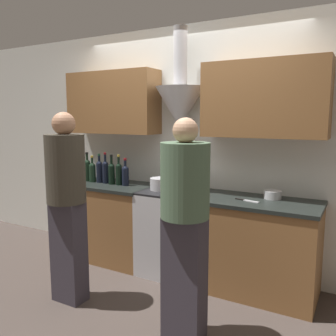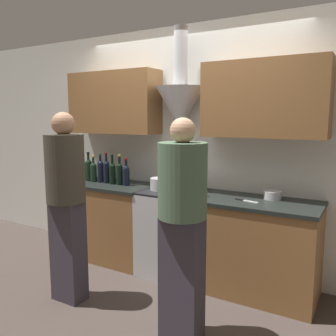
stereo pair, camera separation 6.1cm
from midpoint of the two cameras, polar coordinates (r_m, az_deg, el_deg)
name	(u,v)px [view 2 (the right image)]	position (r m, az deg, el deg)	size (l,w,h in m)	color
ground_plane	(158,283)	(3.73, -1.17, -17.90)	(12.00, 12.00, 0.00)	#423833
wall_back	(185,134)	(3.86, 3.26, 5.55)	(8.40, 0.51, 2.60)	silver
counter_left	(109,220)	(4.27, -9.11, -8.18)	(1.16, 0.62, 0.88)	brown
counter_right	(254,246)	(3.49, 14.14, -12.11)	(1.16, 0.62, 0.88)	brown
stove_range	(173,231)	(3.81, 1.25, -10.10)	(0.60, 0.60, 0.88)	silver
wine_bottle_0	(75,169)	(4.46, -14.37, -0.10)	(0.08, 0.08, 0.32)	black
wine_bottle_1	(83,169)	(4.40, -13.12, -0.23)	(0.07, 0.07, 0.33)	black
wine_bottle_2	(89,169)	(4.34, -12.23, -0.13)	(0.08, 0.08, 0.34)	black
wine_bottle_3	(94,171)	(4.27, -11.45, -0.47)	(0.08, 0.08, 0.31)	black
wine_bottle_4	(100,170)	(4.21, -10.37, -0.36)	(0.07, 0.07, 0.34)	black
wine_bottle_5	(106,171)	(4.14, -9.44, -0.42)	(0.07, 0.07, 0.36)	black
wine_bottle_6	(112,172)	(4.08, -8.48, -0.69)	(0.07, 0.07, 0.34)	black
wine_bottle_7	(120,173)	(4.02, -7.33, -0.75)	(0.07, 0.07, 0.34)	black
wine_bottle_8	(126,174)	(3.98, -6.31, -1.01)	(0.08, 0.08, 0.31)	black
stock_pot	(160,184)	(3.72, -0.79, -2.57)	(0.21, 0.21, 0.13)	silver
mixing_bowl	(183,189)	(3.59, 2.87, -3.41)	(0.29, 0.29, 0.07)	silver
orange_fruit	(203,192)	(3.44, 6.18, -3.88)	(0.08, 0.08, 0.08)	orange
saucepan	(273,195)	(3.46, 16.92, -4.18)	(0.16, 0.16, 0.08)	silver
chefs_knife	(247,201)	(3.31, 13.02, -5.17)	(0.24, 0.08, 0.01)	silver
person_foreground_left	(66,199)	(3.23, -15.49, -4.79)	(0.34, 0.34, 1.68)	#38333D
person_foreground_right	(182,221)	(2.58, 2.99, -8.48)	(0.35, 0.35, 1.64)	#38333D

